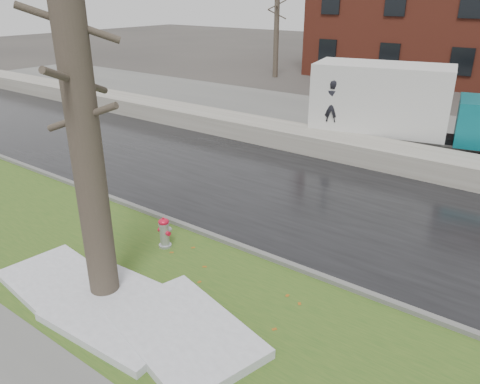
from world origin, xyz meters
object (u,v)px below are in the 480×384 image
Objects in this scene: box_truck at (408,106)px; tree at (82,122)px; fire_hydrant at (164,231)px; worker at (332,105)px.

tree is at bearing -109.37° from box_truck.
fire_hydrant is 0.08× the size of box_truck.
tree is 13.18m from box_truck.
worker is (-2.33, -1.58, 0.02)m from box_truck.
fire_hydrant is at bearing 74.17° from worker.
worker is at bearing 94.28° from tree.
fire_hydrant is 11.11m from box_truck.
worker is at bearing 96.76° from fire_hydrant.
fire_hydrant is 3.78m from tree.
box_truck reaches higher than fire_hydrant.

